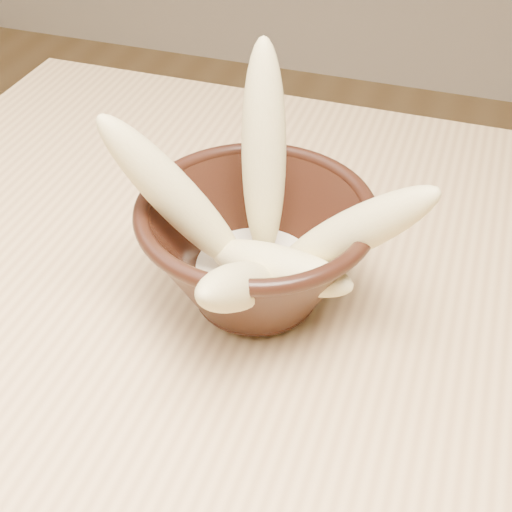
{
  "coord_description": "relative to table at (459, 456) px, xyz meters",
  "views": [
    {
      "loc": [
        -0.05,
        -0.37,
        1.16
      ],
      "look_at": [
        -0.19,
        0.04,
        0.8
      ],
      "focal_mm": 50.0,
      "sensor_mm": 36.0,
      "label": 1
    }
  ],
  "objects": [
    {
      "name": "banana_upright",
      "position": [
        -0.19,
        0.07,
        0.2
      ],
      "size": [
        0.06,
        0.08,
        0.18
      ],
      "primitive_type": "ellipsoid",
      "rotation": [
        0.21,
        0.0,
        3.5
      ],
      "color": "#D0BC7A",
      "rests_on": "bowl"
    },
    {
      "name": "banana_front",
      "position": [
        -0.17,
        -0.03,
        0.16
      ],
      "size": [
        0.04,
        0.14,
        0.11
      ],
      "primitive_type": "ellipsoid",
      "rotation": [
        0.95,
        0.0,
        -0.05
      ],
      "color": "#D0BC7A",
      "rests_on": "bowl"
    },
    {
      "name": "banana_right",
      "position": [
        -0.11,
        0.04,
        0.17
      ],
      "size": [
        0.14,
        0.05,
        0.13
      ],
      "primitive_type": "ellipsoid",
      "rotation": [
        0.79,
        0.0,
        1.42
      ],
      "color": "#D0BC7A",
      "rests_on": "bowl"
    },
    {
      "name": "milk_puddle",
      "position": [
        -0.19,
        0.04,
        0.11
      ],
      "size": [
        0.1,
        0.1,
        0.01
      ],
      "primitive_type": "cylinder",
      "color": "beige",
      "rests_on": "bowl"
    },
    {
      "name": "banana_left",
      "position": [
        -0.24,
        0.02,
        0.19
      ],
      "size": [
        0.13,
        0.08,
        0.16
      ],
      "primitive_type": "ellipsoid",
      "rotation": [
        0.59,
        0.0,
        -1.16
      ],
      "color": "#D0BC7A",
      "rests_on": "bowl"
    },
    {
      "name": "banana_across",
      "position": [
        -0.16,
        0.02,
        0.14
      ],
      "size": [
        0.13,
        0.06,
        0.05
      ],
      "primitive_type": "ellipsoid",
      "rotation": [
        1.45,
        0.0,
        1.37
      ],
      "color": "#D0BC7A",
      "rests_on": "bowl"
    },
    {
      "name": "bowl",
      "position": [
        -0.19,
        0.04,
        0.14
      ],
      "size": [
        0.18,
        0.18,
        0.1
      ],
      "rotation": [
        0.0,
        0.0,
        0.43
      ],
      "color": "black",
      "rests_on": "table"
    },
    {
      "name": "table",
      "position": [
        0.0,
        0.0,
        0.0
      ],
      "size": [
        1.2,
        0.8,
        0.75
      ],
      "color": "tan",
      "rests_on": "ground"
    }
  ]
}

